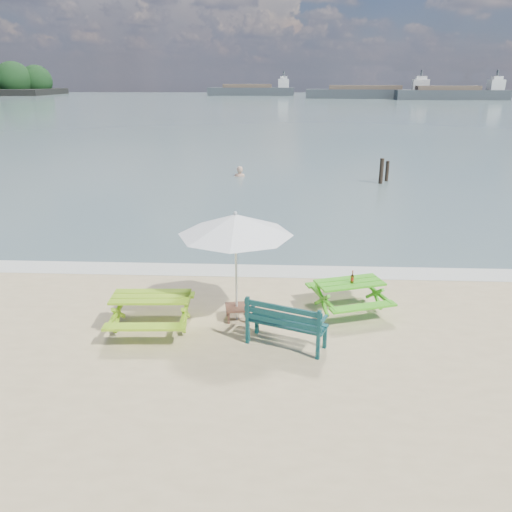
{
  "coord_description": "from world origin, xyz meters",
  "views": [
    {
      "loc": [
        0.61,
        -7.68,
        4.85
      ],
      "look_at": [
        0.09,
        3.0,
        1.0
      ],
      "focal_mm": 35.0,
      "sensor_mm": 36.0,
      "label": 1
    }
  ],
  "objects_px": {
    "picnic_table_left": "(152,313)",
    "beer_bottle": "(352,279)",
    "swimmer": "(240,184)",
    "park_bench": "(286,332)",
    "patio_umbrella": "(236,225)",
    "side_table": "(237,312)",
    "picnic_table_right": "(349,297)"
  },
  "relations": [
    {
      "from": "patio_umbrella",
      "to": "swimmer",
      "type": "relative_size",
      "value": 1.42
    },
    {
      "from": "picnic_table_right",
      "to": "side_table",
      "type": "xyz_separation_m",
      "value": [
        -2.41,
        -0.54,
        -0.17
      ]
    },
    {
      "from": "beer_bottle",
      "to": "swimmer",
      "type": "bearing_deg",
      "value": 103.22
    },
    {
      "from": "side_table",
      "to": "patio_umbrella",
      "type": "bearing_deg",
      "value": 180.0
    },
    {
      "from": "picnic_table_left",
      "to": "picnic_table_right",
      "type": "relative_size",
      "value": 0.92
    },
    {
      "from": "picnic_table_left",
      "to": "patio_umbrella",
      "type": "height_order",
      "value": "patio_umbrella"
    },
    {
      "from": "beer_bottle",
      "to": "picnic_table_left",
      "type": "bearing_deg",
      "value": -166.38
    },
    {
      "from": "picnic_table_left",
      "to": "park_bench",
      "type": "xyz_separation_m",
      "value": [
        2.7,
        -0.53,
        -0.07
      ]
    },
    {
      "from": "picnic_table_right",
      "to": "park_bench",
      "type": "distance_m",
      "value": 2.1
    },
    {
      "from": "park_bench",
      "to": "beer_bottle",
      "type": "xyz_separation_m",
      "value": [
        1.42,
        1.53,
        0.49
      ]
    },
    {
      "from": "picnic_table_right",
      "to": "park_bench",
      "type": "height_order",
      "value": "park_bench"
    },
    {
      "from": "patio_umbrella",
      "to": "beer_bottle",
      "type": "bearing_deg",
      "value": 11.19
    },
    {
      "from": "side_table",
      "to": "patio_umbrella",
      "type": "xyz_separation_m",
      "value": [
        -0.0,
        0.0,
        1.93
      ]
    },
    {
      "from": "picnic_table_right",
      "to": "park_bench",
      "type": "xyz_separation_m",
      "value": [
        -1.38,
        -1.58,
        -0.04
      ]
    },
    {
      "from": "picnic_table_left",
      "to": "picnic_table_right",
      "type": "xyz_separation_m",
      "value": [
        4.08,
        1.05,
        -0.03
      ]
    },
    {
      "from": "picnic_table_left",
      "to": "beer_bottle",
      "type": "distance_m",
      "value": 4.26
    },
    {
      "from": "picnic_table_left",
      "to": "beer_bottle",
      "type": "xyz_separation_m",
      "value": [
        4.12,
        1.0,
        0.42
      ]
    },
    {
      "from": "picnic_table_right",
      "to": "swimmer",
      "type": "distance_m",
      "value": 16.03
    },
    {
      "from": "side_table",
      "to": "beer_bottle",
      "type": "relative_size",
      "value": 1.96
    },
    {
      "from": "picnic_table_left",
      "to": "beer_bottle",
      "type": "height_order",
      "value": "beer_bottle"
    },
    {
      "from": "park_bench",
      "to": "side_table",
      "type": "relative_size",
      "value": 2.96
    },
    {
      "from": "park_bench",
      "to": "patio_umbrella",
      "type": "xyz_separation_m",
      "value": [
        -1.03,
        1.04,
        1.8
      ]
    },
    {
      "from": "beer_bottle",
      "to": "swimmer",
      "type": "height_order",
      "value": "beer_bottle"
    },
    {
      "from": "side_table",
      "to": "swimmer",
      "type": "distance_m",
      "value": 16.19
    },
    {
      "from": "side_table",
      "to": "picnic_table_right",
      "type": "bearing_deg",
      "value": 12.63
    },
    {
      "from": "side_table",
      "to": "beer_bottle",
      "type": "distance_m",
      "value": 2.57
    },
    {
      "from": "picnic_table_left",
      "to": "patio_umbrella",
      "type": "bearing_deg",
      "value": 17.09
    },
    {
      "from": "swimmer",
      "to": "beer_bottle",
      "type": "bearing_deg",
      "value": -76.78
    },
    {
      "from": "picnic_table_right",
      "to": "park_bench",
      "type": "relative_size",
      "value": 1.24
    },
    {
      "from": "picnic_table_left",
      "to": "beer_bottle",
      "type": "bearing_deg",
      "value": 13.62
    },
    {
      "from": "patio_umbrella",
      "to": "park_bench",
      "type": "bearing_deg",
      "value": -45.35
    },
    {
      "from": "picnic_table_left",
      "to": "park_bench",
      "type": "distance_m",
      "value": 2.75
    }
  ]
}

